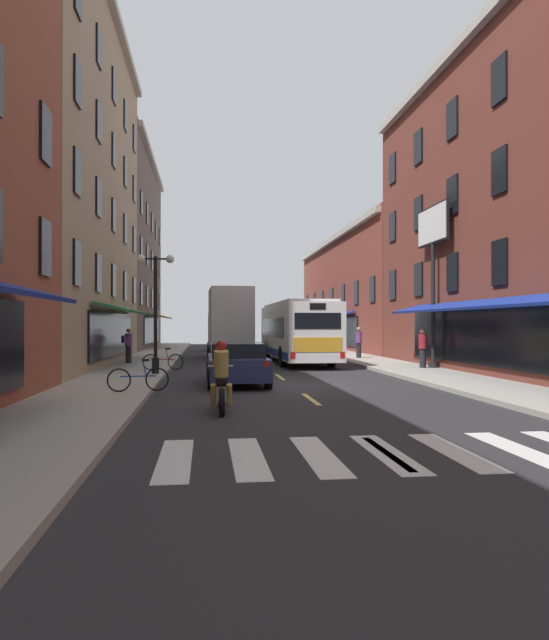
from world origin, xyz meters
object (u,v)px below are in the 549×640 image
box_truck (229,323)px  bicycle_mid (163,361)px  billboard_sign (433,243)px  sedan_mid (237,363)px  sedan_near (221,341)px  street_lamp_twin (156,307)px  pedestrian_far (423,347)px  pedestrian_near (128,345)px  motorcycle_rider (221,381)px  bicycle_near (138,379)px  transit_bus (296,331)px  pedestrian_mid (359,342)px

box_truck → bicycle_mid: (-3.18, -10.39, -1.61)m
billboard_sign → sedan_mid: 11.04m
sedan_near → street_lamp_twin: street_lamp_twin is taller
pedestrian_far → street_lamp_twin: 11.57m
pedestrian_near → street_lamp_twin: bearing=-15.2°
sedan_mid → pedestrian_near: size_ratio=2.77×
motorcycle_rider → bicycle_near: 3.81m
motorcycle_rider → pedestrian_far: size_ratio=1.21×
pedestrian_far → street_lamp_twin: bearing=114.6°
transit_bus → sedan_mid: size_ratio=2.40×
box_truck → street_lamp_twin: size_ratio=1.46×
transit_bus → sedan_mid: (-3.74, -10.50, -0.95)m
box_truck → sedan_near: 9.71m
bicycle_near → motorcycle_rider: bearing=-53.9°
box_truck → motorcycle_rider: box_truck is taller
sedan_mid → pedestrian_near: bearing=118.2°
bicycle_mid → pedestrian_far: size_ratio=0.99×
box_truck → sedan_near: box_truck is taller
motorcycle_rider → bicycle_mid: (-2.12, 10.69, -0.21)m
transit_bus → bicycle_near: bearing=-116.3°
pedestrian_near → pedestrian_mid: pedestrian_mid is taller
box_truck → bicycle_mid: box_truck is taller
bicycle_near → street_lamp_twin: size_ratio=0.37×
bicycle_near → pedestrian_far: pedestrian_far is taller
bicycle_mid → pedestrian_far: (11.18, -0.18, 0.52)m
bicycle_mid → sedan_near: bearing=81.6°
motorcycle_rider → pedestrian_far: pedestrian_far is taller
pedestrian_far → street_lamp_twin: size_ratio=0.37×
box_truck → sedan_near: (-0.25, 9.61, -1.38)m
billboard_sign → pedestrian_mid: (-1.28, 7.53, -4.58)m
billboard_sign → transit_bus: bearing=130.2°
box_truck → bicycle_mid: size_ratio=3.93×
bicycle_mid → street_lamp_twin: 2.80m
bicycle_mid → pedestrian_near: size_ratio=1.01×
street_lamp_twin → bicycle_near: bearing=-89.7°
sedan_mid → pedestrian_near: 10.19m
billboard_sign → street_lamp_twin: bearing=-172.5°
sedan_mid → pedestrian_near: (-4.81, 8.98, 0.32)m
transit_bus → sedan_near: transit_bus is taller
bicycle_near → pedestrian_near: pedestrian_near is taller
pedestrian_mid → pedestrian_far: bearing=-144.2°
pedestrian_far → billboard_sign: bearing=-72.8°
pedestrian_near → street_lamp_twin: 6.58m
bicycle_mid → billboard_sign: bearing=-0.9°
street_lamp_twin → sedan_mid: bearing=-44.2°
transit_bus → pedestrian_far: 7.65m
box_truck → pedestrian_mid: bearing=-22.9°
sedan_mid → street_lamp_twin: (-2.97, 2.89, 1.98)m
sedan_mid → bicycle_near: (-2.94, -2.99, -0.22)m
billboard_sign → bicycle_mid: billboard_sign is taller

